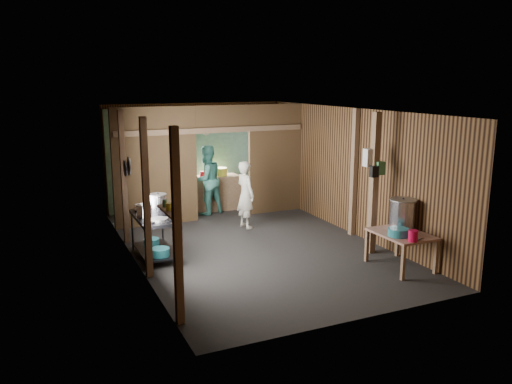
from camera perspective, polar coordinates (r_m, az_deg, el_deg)
name	(u,v)px	position (r m, az deg, el deg)	size (l,w,h in m)	color
floor	(252,245)	(10.05, -0.47, -5.92)	(4.50, 7.00, 0.00)	#292929
ceiling	(252,110)	(9.56, -0.50, 9.05)	(4.50, 7.00, 0.00)	#312F2D
wall_back	(196,155)	(12.96, -6.73, 4.05)	(4.50, 0.00, 2.60)	brown
wall_front	(361,227)	(6.75, 11.57, -3.80)	(4.50, 0.00, 2.60)	brown
wall_left	(132,190)	(9.07, -13.61, 0.24)	(0.00, 7.00, 2.60)	brown
wall_right	(351,171)	(10.81, 10.52, 2.28)	(0.00, 7.00, 2.60)	brown
partition_left	(155,167)	(11.37, -11.12, 2.75)	(1.85, 0.10, 2.60)	brown
partition_right	(275,159)	(12.34, 2.11, 3.72)	(1.35, 0.10, 2.60)	brown
partition_header	(223,118)	(11.71, -3.73, 8.16)	(1.30, 0.10, 0.60)	brown
turquoise_panel	(196,158)	(12.91, -6.64, 3.80)	(4.40, 0.06, 2.50)	#78B6AD
back_counter	(215,193)	(12.69, -4.59, -0.09)	(1.20, 0.50, 0.85)	#9C7355
wall_clock	(206,131)	(12.87, -5.59, 6.71)	(0.20, 0.20, 0.03)	silver
post_left_a	(177,228)	(6.62, -8.76, -4.00)	(0.10, 0.12, 2.60)	#9C7355
post_left_b	(146,199)	(8.32, -12.10, -0.77)	(0.10, 0.12, 2.60)	#9C7355
post_left_c	(124,178)	(10.24, -14.49, 1.55)	(0.10, 0.12, 2.60)	#9C7355
post_right	(354,173)	(10.61, 10.82, 2.08)	(0.10, 0.12, 2.60)	#9C7355
post_free	(374,184)	(9.54, 12.95, 0.86)	(0.12, 0.12, 2.60)	#9C7355
cross_beam	(213,130)	(11.60, -4.79, 6.86)	(4.40, 0.12, 0.12)	#9C7355
pan_lid_big	(129,166)	(9.40, -13.94, 2.81)	(0.34, 0.34, 0.03)	gray
pan_lid_small	(125,168)	(9.81, -14.33, 2.58)	(0.30, 0.30, 0.03)	black
wall_shelf	(169,211)	(7.07, -9.65, -2.14)	(0.14, 0.80, 0.03)	#9C7355
jar_white	(174,211)	(6.82, -9.13, -2.10)	(0.07, 0.07, 0.10)	silver
jar_yellow	(169,207)	(7.05, -9.67, -1.63)	(0.08, 0.08, 0.10)	yellow
jar_green	(165,203)	(7.26, -10.11, -1.25)	(0.06, 0.06, 0.10)	#3A7D4F
bag_white	(370,158)	(9.49, 12.56, 3.76)	(0.22, 0.15, 0.32)	silver
bag_green	(380,168)	(9.48, 13.59, 2.60)	(0.16, 0.12, 0.24)	#3A7D4F
bag_black	(374,172)	(9.39, 12.97, 2.23)	(0.14, 0.10, 0.20)	black
gas_range	(155,237)	(9.40, -11.15, -4.93)	(0.69, 1.33, 0.79)	black
prep_table	(400,250)	(9.14, 15.75, -6.24)	(0.76, 1.04, 0.61)	tan
stove_pot_large	(158,202)	(9.66, -10.83, -1.15)	(0.32, 0.32, 0.33)	#B4B4C2
stove_pot_med	(144,211)	(9.25, -12.33, -2.10)	(0.28, 0.28, 0.24)	#B4B4C2
stove_saucepan	(139,208)	(9.72, -12.91, -1.69)	(0.18, 0.18, 0.11)	#B4B4C2
frying_pan	(159,220)	(8.93, -10.71, -3.04)	(0.30, 0.52, 0.07)	gray
blue_tub_front	(160,252)	(9.13, -10.60, -6.57)	(0.33, 0.33, 0.14)	teal
blue_tub_back	(152,242)	(9.75, -11.53, -5.44)	(0.30, 0.30, 0.12)	teal
stock_pot	(402,214)	(9.27, 15.96, -2.40)	(0.47, 0.47, 0.54)	#B4B4C2
wash_basin	(398,232)	(8.85, 15.55, -4.32)	(0.35, 0.35, 0.13)	teal
pink_bucket	(413,236)	(8.61, 17.05, -4.68)	(0.15, 0.15, 0.18)	#C00A39
knife	(419,240)	(8.72, 17.68, -5.10)	(0.30, 0.04, 0.01)	#B4B4C2
yellow_tub	(220,172)	(12.64, -4.02, 2.27)	(0.34, 0.34, 0.19)	yellow
red_cup	(202,174)	(12.50, -5.98, 1.99)	(0.12, 0.12, 0.14)	#BB0A0F
cook	(246,195)	(11.06, -1.16, -0.28)	(0.53, 0.35, 1.46)	silver
worker_back	(207,180)	(12.22, -5.51, 1.35)	(0.81, 0.63, 1.66)	teal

